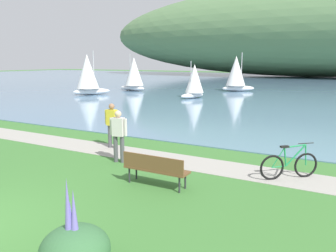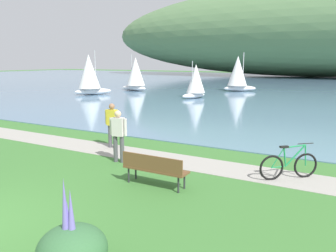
{
  "view_description": "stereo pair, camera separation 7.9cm",
  "coord_description": "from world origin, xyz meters",
  "px_view_note": "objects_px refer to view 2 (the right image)",
  "views": [
    {
      "loc": [
        6.63,
        -3.36,
        3.27
      ],
      "look_at": [
        0.88,
        6.99,
        1.0
      ],
      "focal_mm": 36.39,
      "sensor_mm": 36.0,
      "label": 1
    },
    {
      "loc": [
        6.7,
        -3.32,
        3.27
      ],
      "look_at": [
        0.88,
        6.99,
        1.0
      ],
      "focal_mm": 36.39,
      "sensor_mm": 36.0,
      "label": 2
    }
  ],
  "objects_px": {
    "sailboat_mid_bay": "(135,74)",
    "sailboat_toward_hillside": "(196,81)",
    "park_bench_near_camera": "(154,167)",
    "bicycle_leaning_near_bench": "(289,165)",
    "person_at_shoreline": "(112,123)",
    "sailboat_nearest_to_shore": "(90,74)",
    "person_on_the_grass": "(118,133)",
    "sailboat_far_off": "(238,73)"
  },
  "relations": [
    {
      "from": "bicycle_leaning_near_bench",
      "to": "sailboat_toward_hillside",
      "type": "height_order",
      "value": "sailboat_toward_hillside"
    },
    {
      "from": "sailboat_nearest_to_shore",
      "to": "person_on_the_grass",
      "type": "bearing_deg",
      "value": -45.62
    },
    {
      "from": "sailboat_mid_bay",
      "to": "sailboat_far_off",
      "type": "relative_size",
      "value": 0.96
    },
    {
      "from": "sailboat_toward_hillside",
      "to": "sailboat_mid_bay",
      "type": "bearing_deg",
      "value": 158.43
    },
    {
      "from": "person_at_shoreline",
      "to": "person_on_the_grass",
      "type": "xyz_separation_m",
      "value": [
        1.34,
        -1.36,
        0.0
      ]
    },
    {
      "from": "park_bench_near_camera",
      "to": "sailboat_toward_hillside",
      "type": "height_order",
      "value": "sailboat_toward_hillside"
    },
    {
      "from": "person_at_shoreline",
      "to": "sailboat_far_off",
      "type": "xyz_separation_m",
      "value": [
        -3.56,
        25.83,
        1.0
      ]
    },
    {
      "from": "bicycle_leaning_near_bench",
      "to": "sailboat_toward_hillside",
      "type": "distance_m",
      "value": 20.93
    },
    {
      "from": "park_bench_near_camera",
      "to": "sailboat_nearest_to_shore",
      "type": "relative_size",
      "value": 0.43
    },
    {
      "from": "sailboat_nearest_to_shore",
      "to": "sailboat_mid_bay",
      "type": "bearing_deg",
      "value": 77.6
    },
    {
      "from": "sailboat_mid_bay",
      "to": "sailboat_toward_hillside",
      "type": "bearing_deg",
      "value": -21.57
    },
    {
      "from": "sailboat_far_off",
      "to": "sailboat_mid_bay",
      "type": "bearing_deg",
      "value": -153.35
    },
    {
      "from": "sailboat_mid_bay",
      "to": "sailboat_toward_hillside",
      "type": "relative_size",
      "value": 1.23
    },
    {
      "from": "sailboat_mid_bay",
      "to": "sailboat_far_off",
      "type": "height_order",
      "value": "sailboat_far_off"
    },
    {
      "from": "person_at_shoreline",
      "to": "sailboat_mid_bay",
      "type": "height_order",
      "value": "sailboat_mid_bay"
    },
    {
      "from": "person_at_shoreline",
      "to": "sailboat_toward_hillside",
      "type": "relative_size",
      "value": 0.53
    },
    {
      "from": "person_on_the_grass",
      "to": "park_bench_near_camera",
      "type": "bearing_deg",
      "value": -31.17
    },
    {
      "from": "person_at_shoreline",
      "to": "sailboat_far_off",
      "type": "distance_m",
      "value": 26.09
    },
    {
      "from": "sailboat_nearest_to_shore",
      "to": "park_bench_near_camera",
      "type": "bearing_deg",
      "value": -44.19
    },
    {
      "from": "park_bench_near_camera",
      "to": "person_at_shoreline",
      "type": "bearing_deg",
      "value": 142.65
    },
    {
      "from": "sailboat_mid_bay",
      "to": "sailboat_toward_hillside",
      "type": "distance_m",
      "value": 9.49
    },
    {
      "from": "person_at_shoreline",
      "to": "sailboat_toward_hillside",
      "type": "bearing_deg",
      "value": 104.89
    },
    {
      "from": "person_at_shoreline",
      "to": "person_on_the_grass",
      "type": "distance_m",
      "value": 1.91
    },
    {
      "from": "bicycle_leaning_near_bench",
      "to": "sailboat_far_off",
      "type": "bearing_deg",
      "value": 111.0
    },
    {
      "from": "sailboat_mid_bay",
      "to": "sailboat_far_off",
      "type": "distance_m",
      "value": 11.07
    },
    {
      "from": "person_at_shoreline",
      "to": "bicycle_leaning_near_bench",
      "type": "bearing_deg",
      "value": -2.89
    },
    {
      "from": "bicycle_leaning_near_bench",
      "to": "sailboat_nearest_to_shore",
      "type": "xyz_separation_m",
      "value": [
        -21.21,
        15.37,
        1.63
      ]
    },
    {
      "from": "park_bench_near_camera",
      "to": "sailboat_far_off",
      "type": "distance_m",
      "value": 29.41
    },
    {
      "from": "sailboat_nearest_to_shore",
      "to": "sailboat_toward_hillside",
      "type": "xyz_separation_m",
      "value": [
        10.1,
        2.33,
        -0.46
      ]
    },
    {
      "from": "person_on_the_grass",
      "to": "sailboat_toward_hillside",
      "type": "bearing_deg",
      "value": 107.64
    },
    {
      "from": "park_bench_near_camera",
      "to": "sailboat_toward_hillside",
      "type": "relative_size",
      "value": 0.56
    },
    {
      "from": "park_bench_near_camera",
      "to": "bicycle_leaning_near_bench",
      "type": "xyz_separation_m",
      "value": [
        2.98,
        2.35,
        -0.12
      ]
    },
    {
      "from": "sailboat_mid_bay",
      "to": "bicycle_leaning_near_bench",
      "type": "bearing_deg",
      "value": -46.76
    },
    {
      "from": "person_at_shoreline",
      "to": "sailboat_far_off",
      "type": "height_order",
      "value": "sailboat_far_off"
    },
    {
      "from": "person_at_shoreline",
      "to": "sailboat_far_off",
      "type": "bearing_deg",
      "value": 97.84
    },
    {
      "from": "sailboat_mid_bay",
      "to": "sailboat_far_off",
      "type": "xyz_separation_m",
      "value": [
        9.89,
        4.96,
        0.08
      ]
    },
    {
      "from": "person_at_shoreline",
      "to": "sailboat_nearest_to_shore",
      "type": "bearing_deg",
      "value": 134.37
    },
    {
      "from": "person_on_the_grass",
      "to": "sailboat_mid_bay",
      "type": "xyz_separation_m",
      "value": [
        -14.78,
        22.23,
        0.92
      ]
    },
    {
      "from": "bicycle_leaning_near_bench",
      "to": "sailboat_nearest_to_shore",
      "type": "height_order",
      "value": "sailboat_nearest_to_shore"
    },
    {
      "from": "park_bench_near_camera",
      "to": "person_on_the_grass",
      "type": "xyz_separation_m",
      "value": [
        -2.17,
        1.31,
        0.46
      ]
    },
    {
      "from": "sailboat_nearest_to_shore",
      "to": "sailboat_far_off",
      "type": "height_order",
      "value": "sailboat_nearest_to_shore"
    },
    {
      "from": "sailboat_far_off",
      "to": "park_bench_near_camera",
      "type": "bearing_deg",
      "value": -76.08
    }
  ]
}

